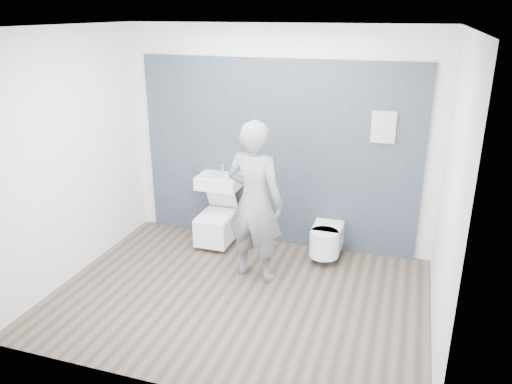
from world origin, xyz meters
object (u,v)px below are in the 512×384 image
(toilet_rounded, at_px, (326,240))
(toilet_square, at_px, (217,225))
(washbasin, at_px, (219,181))
(visitor, at_px, (255,202))

(toilet_rounded, bearing_deg, toilet_square, 179.91)
(washbasin, height_order, toilet_rounded, washbasin)
(washbasin, distance_m, toilet_rounded, 1.56)
(toilet_square, bearing_deg, washbasin, 90.00)
(washbasin, relative_size, toilet_square, 0.69)
(washbasin, bearing_deg, toilet_rounded, -4.07)
(toilet_square, height_order, visitor, visitor)
(toilet_square, relative_size, visitor, 0.42)
(washbasin, xyz_separation_m, visitor, (0.74, -0.76, 0.08))
(toilet_rounded, height_order, visitor, visitor)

